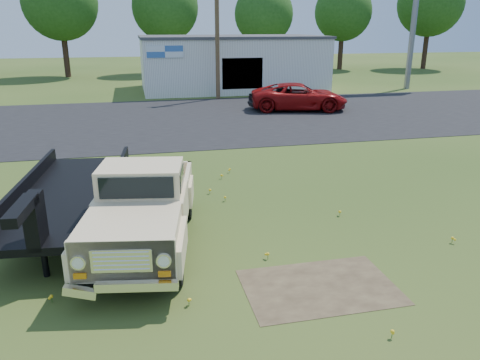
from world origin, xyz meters
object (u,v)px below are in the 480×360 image
flatbed_trailer (69,189)px  red_pickup (299,97)px  vintage_pickup_truck (143,207)px  dark_sedan (282,98)px

flatbed_trailer → red_pickup: (11.58, 15.01, -0.17)m
vintage_pickup_truck → dark_sedan: 19.56m
vintage_pickup_truck → flatbed_trailer: vintage_pickup_truck is taller
vintage_pickup_truck → red_pickup: (9.78, 16.77, -0.21)m
vintage_pickup_truck → red_pickup: 19.41m
vintage_pickup_truck → red_pickup: vintage_pickup_truck is taller
vintage_pickup_truck → flatbed_trailer: (-1.81, 1.76, -0.04)m
vintage_pickup_truck → flatbed_trailer: 2.52m
flatbed_trailer → dark_sedan: bearing=61.1°
flatbed_trailer → dark_sedan: (10.69, 15.67, -0.27)m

